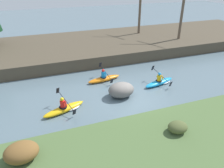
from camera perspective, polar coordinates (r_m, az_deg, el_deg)
name	(u,v)px	position (r m, az deg, el deg)	size (l,w,h in m)	color
ground_plane	(133,100)	(14.76, 5.42, -4.08)	(90.00, 90.00, 0.00)	slate
riverbank_near	(180,147)	(11.08, 17.25, -15.37)	(44.00, 5.28, 0.71)	#4C6638
riverbank_far	(90,46)	(23.88, -5.70, 9.75)	(44.00, 9.94, 1.07)	#4C4233
bare_tree_mid_upstream	(140,12)	(26.86, 7.26, 18.25)	(2.94, 2.91, 5.28)	brown
bare_tree_mid_downstream	(182,11)	(25.20, 17.87, 17.76)	(3.48, 3.43, 6.30)	brown
shrub_clump_second	(21,152)	(10.03, -22.59, -16.12)	(1.41, 1.17, 0.76)	brown
shrub_clump_third	(178,127)	(11.18, 16.79, -10.73)	(0.98, 0.82, 0.53)	#4C562D
kayaker_lead	(160,82)	(17.02, 12.47, 0.59)	(2.78, 2.04, 1.20)	#1993D6
kayaker_middle	(104,78)	(17.12, -2.06, 1.51)	(2.80, 2.07, 1.20)	orange
kayaker_trailing	(66,108)	(13.78, -12.03, -6.14)	(2.74, 2.01, 1.20)	yellow
boulder_midstream	(121,90)	(14.84, 2.41, -1.55)	(1.79, 1.40, 1.01)	slate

